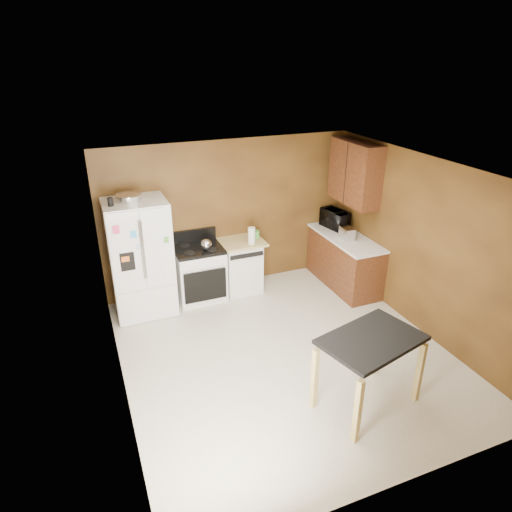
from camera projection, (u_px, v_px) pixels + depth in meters
floor at (285, 354)px, 6.20m from camera, size 4.50×4.50×0.00m
ceiling at (291, 173)px, 5.15m from camera, size 4.50×4.50×0.00m
wall_back at (229, 215)px, 7.57m from camera, size 4.20×0.00×4.20m
wall_front at (405, 384)px, 3.78m from camera, size 4.20×0.00×4.20m
wall_left at (113, 304)px, 4.96m from camera, size 0.00×4.50×4.50m
wall_right at (423, 246)px, 6.39m from camera, size 0.00×4.50×4.50m
roasting_pan at (129, 197)px, 6.49m from camera, size 0.37×0.37×0.09m
pen_cup at (110, 202)px, 6.26m from camera, size 0.08×0.08×0.12m
kettle at (206, 245)px, 7.11m from camera, size 0.18×0.18×0.18m
paper_towel at (252, 236)px, 7.35m from camera, size 0.13×0.13×0.27m
green_canister at (256, 234)px, 7.60m from camera, size 0.12×0.12×0.12m
toaster at (347, 233)px, 7.51m from camera, size 0.19×0.28×0.20m
microwave at (335, 220)px, 7.99m from camera, size 0.44×0.57×0.29m
refrigerator at (140, 258)px, 6.87m from camera, size 0.90×0.80×1.80m
gas_range at (199, 272)px, 7.41m from camera, size 0.76×0.68×1.10m
dishwasher at (240, 265)px, 7.68m from camera, size 0.78×0.63×0.89m
right_cabinets at (347, 235)px, 7.69m from camera, size 0.63×1.58×2.45m
island at (371, 349)px, 5.03m from camera, size 1.25×0.99×0.91m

